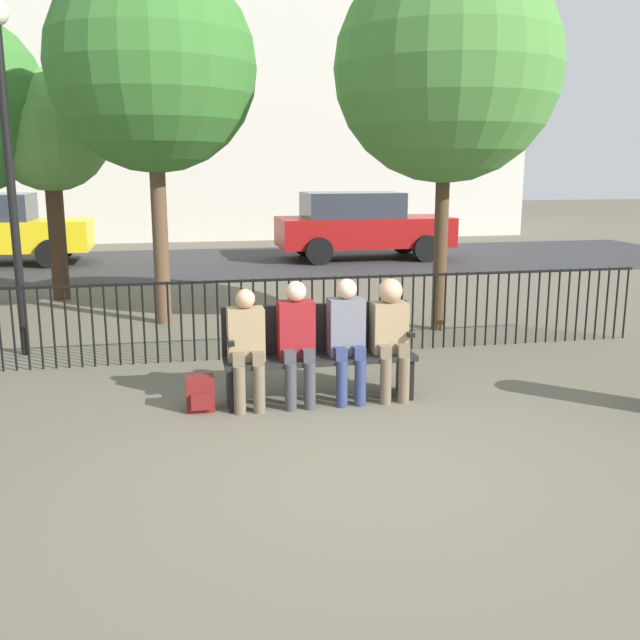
% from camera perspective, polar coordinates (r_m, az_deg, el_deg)
% --- Properties ---
extents(ground_plane, '(80.00, 80.00, 0.00)m').
position_cam_1_polar(ground_plane, '(5.49, 3.56, -11.77)').
color(ground_plane, '#605B4C').
extents(park_bench, '(1.84, 0.45, 0.92)m').
position_cam_1_polar(park_bench, '(6.91, -0.14, -2.32)').
color(park_bench, black).
rests_on(park_bench, ground).
extents(seated_person_0, '(0.34, 0.39, 1.13)m').
position_cam_1_polar(seated_person_0, '(6.64, -5.90, -1.81)').
color(seated_person_0, brown).
rests_on(seated_person_0, ground).
extents(seated_person_1, '(0.34, 0.39, 1.18)m').
position_cam_1_polar(seated_person_1, '(6.70, -1.87, -1.35)').
color(seated_person_1, '#3D3D42').
rests_on(seated_person_1, ground).
extents(seated_person_2, '(0.34, 0.39, 1.19)m').
position_cam_1_polar(seated_person_2, '(6.80, 2.18, -1.13)').
color(seated_person_2, navy).
rests_on(seated_person_2, ground).
extents(seated_person_3, '(0.34, 0.39, 1.18)m').
position_cam_1_polar(seated_person_3, '(6.91, 5.65, -0.85)').
color(seated_person_3, brown).
rests_on(seated_person_3, ground).
extents(backpack, '(0.26, 0.23, 0.33)m').
position_cam_1_polar(backpack, '(6.73, -9.56, -5.85)').
color(backpack, maroon).
rests_on(backpack, ground).
extents(fence_railing, '(9.01, 0.03, 0.95)m').
position_cam_1_polar(fence_railing, '(8.44, -2.47, 0.78)').
color(fence_railing, black).
rests_on(fence_railing, ground).
extents(tree_0, '(2.95, 2.95, 4.95)m').
position_cam_1_polar(tree_0, '(9.92, 10.12, 19.19)').
color(tree_0, '#4C3823').
rests_on(tree_0, ground).
extents(tree_2, '(2.84, 2.84, 4.97)m').
position_cam_1_polar(tree_2, '(10.47, -13.27, 19.07)').
color(tree_2, brown).
rests_on(tree_2, ground).
extents(tree_3, '(1.98, 1.98, 3.80)m').
position_cam_1_polar(tree_3, '(12.86, -20.84, 13.83)').
color(tree_3, '#422D1E').
rests_on(tree_3, ground).
extents(lamp_post, '(0.28, 0.28, 4.02)m').
position_cam_1_polar(lamp_post, '(9.08, -23.82, 13.69)').
color(lamp_post, black).
rests_on(lamp_post, ground).
extents(street_surface, '(24.00, 6.00, 0.01)m').
position_cam_1_polar(street_surface, '(17.03, -7.16, 4.59)').
color(street_surface, '#333335').
rests_on(street_surface, ground).
extents(parked_car_0, '(4.20, 1.94, 1.62)m').
position_cam_1_polar(parked_car_0, '(17.53, 3.26, 7.63)').
color(parked_car_0, maroon).
rests_on(parked_car_0, ground).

